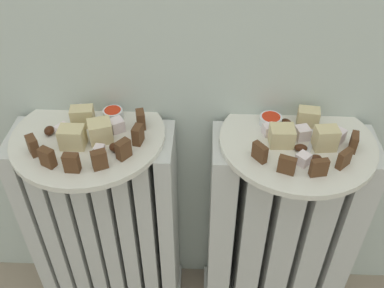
{
  "coord_description": "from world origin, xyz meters",
  "views": [
    {
      "loc": [
        0.03,
        -0.39,
        1.12
      ],
      "look_at": [
        0.0,
        0.28,
        0.55
      ],
      "focal_mm": 40.52,
      "sensor_mm": 36.0,
      "label": 1
    }
  ],
  "objects_px": {
    "plate_right": "(297,141)",
    "fork": "(311,144)",
    "jam_bowl_right": "(271,120)",
    "plate_left": "(89,136)",
    "radiator_left": "(107,228)",
    "radiator_right": "(278,234)",
    "jam_bowl_left": "(113,114)"
  },
  "relations": [
    {
      "from": "plate_right",
      "to": "fork",
      "type": "xyz_separation_m",
      "value": [
        0.02,
        -0.01,
        0.01
      ]
    },
    {
      "from": "plate_right",
      "to": "fork",
      "type": "relative_size",
      "value": 2.95
    },
    {
      "from": "jam_bowl_right",
      "to": "plate_left",
      "type": "bearing_deg",
      "value": -172.65
    },
    {
      "from": "radiator_left",
      "to": "plate_left",
      "type": "bearing_deg",
      "value": -135.0
    },
    {
      "from": "radiator_right",
      "to": "jam_bowl_right",
      "type": "height_order",
      "value": "jam_bowl_right"
    },
    {
      "from": "jam_bowl_left",
      "to": "jam_bowl_right",
      "type": "height_order",
      "value": "jam_bowl_left"
    },
    {
      "from": "radiator_left",
      "to": "plate_right",
      "type": "distance_m",
      "value": 0.51
    },
    {
      "from": "radiator_left",
      "to": "radiator_right",
      "type": "xyz_separation_m",
      "value": [
        0.42,
        -0.0,
        0.0
      ]
    },
    {
      "from": "radiator_left",
      "to": "jam_bowl_left",
      "type": "bearing_deg",
      "value": 50.17
    },
    {
      "from": "plate_right",
      "to": "jam_bowl_left",
      "type": "xyz_separation_m",
      "value": [
        -0.38,
        0.05,
        0.02
      ]
    },
    {
      "from": "radiator_left",
      "to": "jam_bowl_left",
      "type": "xyz_separation_m",
      "value": [
        0.04,
        0.05,
        0.31
      ]
    },
    {
      "from": "plate_left",
      "to": "radiator_left",
      "type": "bearing_deg",
      "value": 45.0
    },
    {
      "from": "radiator_right",
      "to": "plate_left",
      "type": "xyz_separation_m",
      "value": [
        -0.42,
        0.0,
        0.29
      ]
    },
    {
      "from": "jam_bowl_left",
      "to": "jam_bowl_right",
      "type": "relative_size",
      "value": 0.9
    },
    {
      "from": "plate_right",
      "to": "fork",
      "type": "height_order",
      "value": "fork"
    },
    {
      "from": "radiator_left",
      "to": "radiator_right",
      "type": "relative_size",
      "value": 1.0
    },
    {
      "from": "plate_right",
      "to": "fork",
      "type": "bearing_deg",
      "value": -31.7
    },
    {
      "from": "radiator_left",
      "to": "radiator_right",
      "type": "bearing_deg",
      "value": -0.0
    },
    {
      "from": "radiator_left",
      "to": "plate_left",
      "type": "relative_size",
      "value": 1.81
    },
    {
      "from": "radiator_right",
      "to": "jam_bowl_left",
      "type": "height_order",
      "value": "jam_bowl_left"
    },
    {
      "from": "radiator_left",
      "to": "fork",
      "type": "relative_size",
      "value": 5.35
    },
    {
      "from": "jam_bowl_left",
      "to": "fork",
      "type": "distance_m",
      "value": 0.41
    },
    {
      "from": "jam_bowl_right",
      "to": "fork",
      "type": "height_order",
      "value": "jam_bowl_right"
    },
    {
      "from": "fork",
      "to": "plate_left",
      "type": "bearing_deg",
      "value": 178.07
    },
    {
      "from": "radiator_right",
      "to": "fork",
      "type": "bearing_deg",
      "value": -31.7
    },
    {
      "from": "plate_left",
      "to": "fork",
      "type": "relative_size",
      "value": 2.95
    },
    {
      "from": "plate_left",
      "to": "jam_bowl_left",
      "type": "distance_m",
      "value": 0.07
    },
    {
      "from": "plate_left",
      "to": "plate_right",
      "type": "relative_size",
      "value": 1.0
    },
    {
      "from": "radiator_right",
      "to": "fork",
      "type": "distance_m",
      "value": 0.3
    },
    {
      "from": "plate_right",
      "to": "jam_bowl_left",
      "type": "bearing_deg",
      "value": 172.21
    },
    {
      "from": "jam_bowl_left",
      "to": "jam_bowl_right",
      "type": "distance_m",
      "value": 0.33
    },
    {
      "from": "plate_right",
      "to": "fork",
      "type": "distance_m",
      "value": 0.03
    }
  ]
}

